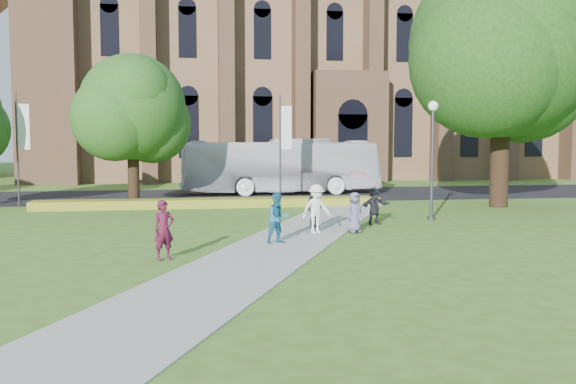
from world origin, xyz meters
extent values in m
plane|color=#42641E|center=(0.00, 0.00, 0.00)|extent=(160.00, 160.00, 0.00)
cube|color=black|center=(0.00, 20.00, 0.01)|extent=(160.00, 10.00, 0.02)
cube|color=#B2B2A8|center=(0.00, 1.00, 0.02)|extent=(15.58, 28.54, 0.04)
cube|color=gold|center=(-2.00, 13.20, 0.23)|extent=(18.00, 1.40, 0.45)
cube|color=brown|center=(10.00, 40.00, 8.50)|extent=(52.00, 16.00, 17.00)
cube|color=#4C3324|center=(-14.50, 33.00, 10.50)|extent=(3.50, 3.50, 21.00)
cube|color=#4C3324|center=(10.00, 31.00, 4.50)|extent=(6.00, 2.50, 9.00)
cylinder|color=#38383D|center=(7.50, 6.50, 2.40)|extent=(0.14, 0.14, 4.80)
sphere|color=white|center=(7.50, 6.50, 5.02)|extent=(0.44, 0.44, 0.44)
cylinder|color=#38383D|center=(7.50, 6.50, 0.07)|extent=(0.36, 0.36, 0.15)
cylinder|color=#332114|center=(13.00, 11.00, 3.30)|extent=(0.96, 0.96, 6.60)
sphere|color=#143E11|center=(13.00, 11.00, 8.40)|extent=(9.60, 9.60, 9.60)
cylinder|color=#332114|center=(-6.00, 14.50, 2.06)|extent=(0.60, 0.60, 4.12)
sphere|color=#274C17|center=(-6.00, 14.50, 5.25)|extent=(5.60, 5.60, 5.60)
cylinder|color=#38383D|center=(2.00, 15.20, 3.00)|extent=(0.10, 0.10, 6.00)
cube|color=white|center=(2.35, 15.20, 4.20)|extent=(0.60, 0.02, 2.40)
cylinder|color=#38383D|center=(-12.00, 15.20, 3.00)|extent=(0.10, 0.10, 6.00)
cube|color=white|center=(-11.65, 15.20, 4.20)|extent=(0.60, 0.02, 2.40)
imported|color=white|center=(2.77, 20.49, 1.80)|extent=(12.91, 3.58, 3.56)
imported|color=#4D1128|center=(-3.90, -1.28, 0.92)|extent=(0.76, 0.66, 1.75)
imported|color=#1A5E84|center=(-0.15, 1.02, 0.91)|extent=(1.00, 0.88, 1.74)
imported|color=white|center=(1.61, 3.14, 0.96)|extent=(1.34, 1.01, 1.84)
imported|color=black|center=(1.73, 4.21, 0.87)|extent=(0.96, 0.99, 1.66)
imported|color=slate|center=(3.11, 3.16, 0.80)|extent=(0.88, 0.76, 1.53)
imported|color=#26262E|center=(4.52, 5.26, 0.81)|extent=(1.49, 0.93, 1.53)
imported|color=#E09EBE|center=(3.29, 3.26, 1.91)|extent=(0.95, 0.95, 0.68)
camera|label=1|loc=(-3.21, -20.41, 3.63)|focal=40.00mm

